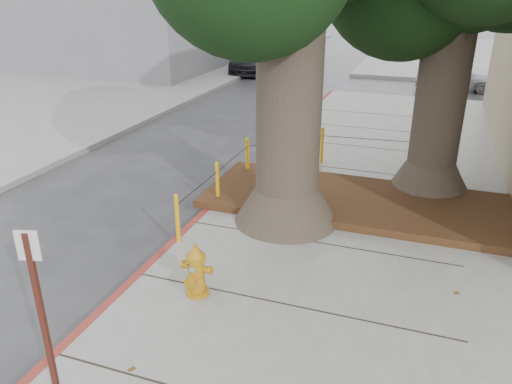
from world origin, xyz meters
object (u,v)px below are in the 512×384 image
signpost (43,318)px  car_dark (255,59)px  car_silver (456,77)px  fire_hydrant (196,270)px

signpost → car_dark: size_ratio=0.48×
signpost → car_silver: (4.26, 20.99, -0.86)m
fire_hydrant → car_dark: 20.89m
car_silver → car_dark: size_ratio=0.72×
car_silver → fire_hydrant: bearing=166.8°
signpost → car_silver: bearing=62.7°
fire_hydrant → car_silver: 18.81m
fire_hydrant → signpost: signpost is taller
fire_hydrant → signpost: 2.75m
car_silver → car_dark: car_dark is taller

